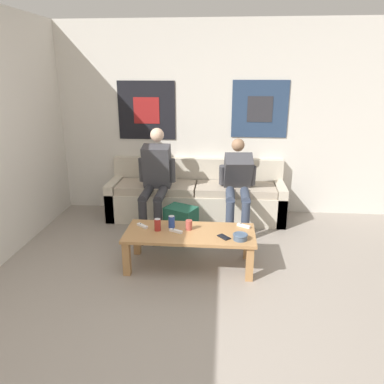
{
  "coord_description": "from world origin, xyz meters",
  "views": [
    {
      "loc": [
        0.32,
        -2.09,
        1.92
      ],
      "look_at": [
        -0.02,
        1.83,
        0.63
      ],
      "focal_mm": 35.0,
      "sensor_mm": 36.0,
      "label": 1
    }
  ],
  "objects": [
    {
      "name": "ground_plane",
      "position": [
        0.0,
        0.0,
        0.0
      ],
      "size": [
        18.0,
        18.0,
        0.0
      ],
      "primitive_type": "plane",
      "color": "gray"
    },
    {
      "name": "person_seated_adult",
      "position": [
        -0.52,
        2.32,
        0.65
      ],
      "size": [
        0.47,
        0.87,
        1.24
      ],
      "color": "#2D2D33",
      "rests_on": "ground_plane"
    },
    {
      "name": "game_controller_far_center",
      "position": [
        -0.14,
        1.31,
        0.39
      ],
      "size": [
        0.14,
        0.09,
        0.03
      ],
      "color": "white",
      "rests_on": "coffee_table"
    },
    {
      "name": "drink_can_red",
      "position": [
        -0.33,
        1.34,
        0.44
      ],
      "size": [
        0.07,
        0.07,
        0.12
      ],
      "color": "maroon",
      "rests_on": "coffee_table"
    },
    {
      "name": "game_controller_near_left",
      "position": [
        -0.5,
        1.41,
        0.39
      ],
      "size": [
        0.13,
        0.12,
        0.03
      ],
      "color": "white",
      "rests_on": "coffee_table"
    },
    {
      "name": "wall_back",
      "position": [
        -0.0,
        3.02,
        1.28
      ],
      "size": [
        10.0,
        0.07,
        2.55
      ],
      "color": "silver",
      "rests_on": "ground_plane"
    },
    {
      "name": "ceramic_bowl",
      "position": [
        0.5,
        1.19,
        0.41
      ],
      "size": [
        0.14,
        0.14,
        0.06
      ],
      "color": "#475B75",
      "rests_on": "coffee_table"
    },
    {
      "name": "game_controller_near_right",
      "position": [
        0.54,
        1.5,
        0.39
      ],
      "size": [
        0.14,
        0.1,
        0.03
      ],
      "color": "white",
      "rests_on": "coffee_table"
    },
    {
      "name": "cell_phone",
      "position": [
        0.34,
        1.22,
        0.38
      ],
      "size": [
        0.14,
        0.15,
        0.01
      ],
      "color": "black",
      "rests_on": "coffee_table"
    },
    {
      "name": "drink_can_blue",
      "position": [
        -0.2,
        1.43,
        0.44
      ],
      "size": [
        0.07,
        0.07,
        0.12
      ],
      "color": "#28479E",
      "rests_on": "coffee_table"
    },
    {
      "name": "backpack",
      "position": [
        -0.17,
        1.96,
        0.19
      ],
      "size": [
        0.42,
        0.39,
        0.4
      ],
      "color": "#1E5642",
      "rests_on": "ground_plane"
    },
    {
      "name": "coffee_table",
      "position": [
        -0.0,
        1.33,
        0.32
      ],
      "size": [
        1.3,
        0.56,
        0.38
      ],
      "color": "#B27F4C",
      "rests_on": "ground_plane"
    },
    {
      "name": "person_seated_teen",
      "position": [
        0.5,
        2.39,
        0.6
      ],
      "size": [
        0.47,
        1.0,
        1.09
      ],
      "color": "#384256",
      "rests_on": "ground_plane"
    },
    {
      "name": "pillar_candle",
      "position": [
        -0.02,
        1.39,
        0.43
      ],
      "size": [
        0.07,
        0.07,
        0.11
      ],
      "color": "#B24C42",
      "rests_on": "coffee_table"
    },
    {
      "name": "couch",
      "position": [
        -0.04,
        2.69,
        0.28
      ],
      "size": [
        2.33,
        0.66,
        0.77
      ],
      "color": "beige",
      "rests_on": "ground_plane"
    }
  ]
}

